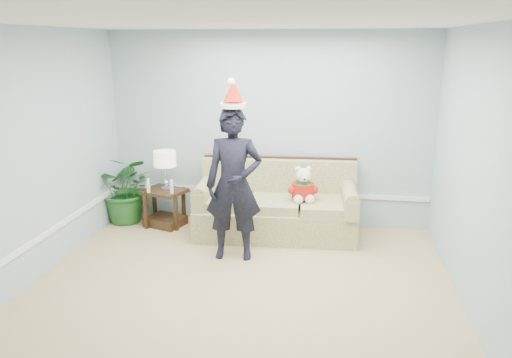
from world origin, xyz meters
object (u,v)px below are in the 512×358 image
object	(u,v)px
houseplant	(127,188)
teddy_bear	(303,188)
sofa	(276,209)
table_lamp	(165,160)
side_table	(165,211)
man	(234,185)

from	to	relation	value
houseplant	teddy_bear	distance (m)	2.56
houseplant	teddy_bear	size ratio (longest dim) A/B	2.12
sofa	table_lamp	bearing A→B (deg)	174.36
side_table	sofa	bearing A→B (deg)	-1.88
houseplant	sofa	bearing A→B (deg)	-3.02
houseplant	man	size ratio (longest dim) A/B	0.55
man	teddy_bear	bearing A→B (deg)	37.26
sofa	side_table	bearing A→B (deg)	174.86
table_lamp	sofa	bearing A→B (deg)	-2.38
sofa	table_lamp	world-z (taller)	table_lamp
sofa	side_table	size ratio (longest dim) A/B	3.27
houseplant	table_lamp	bearing A→B (deg)	-4.66
sofa	houseplant	size ratio (longest dim) A/B	2.17
side_table	teddy_bear	size ratio (longest dim) A/B	1.41
side_table	teddy_bear	world-z (taller)	teddy_bear
side_table	teddy_bear	bearing A→B (deg)	-5.16
sofa	man	xyz separation A→B (m)	(-0.40, -0.85, 0.56)
houseplant	side_table	bearing A→B (deg)	-6.14
sofa	teddy_bear	xyz separation A→B (m)	(0.36, -0.12, 0.34)
teddy_bear	man	bearing A→B (deg)	-148.82
sofa	side_table	world-z (taller)	sofa
side_table	houseplant	distance (m)	0.65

